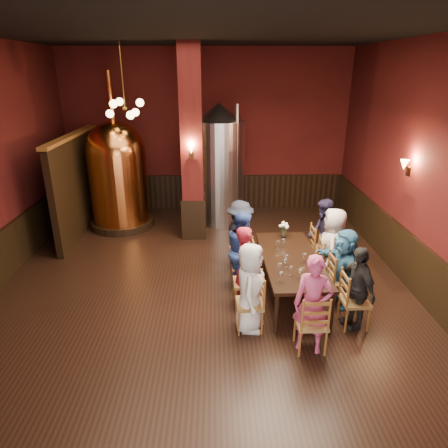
{
  "coord_description": "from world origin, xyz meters",
  "views": [
    {
      "loc": [
        0.24,
        -6.52,
        3.94
      ],
      "look_at": [
        0.39,
        0.2,
        1.31
      ],
      "focal_mm": 32.0,
      "sensor_mm": 36.0,
      "label": 1
    }
  ],
  "objects_px": {
    "dining_table": "(291,261)",
    "rose_vase": "(284,227)",
    "person_0": "(250,288)",
    "person_1": "(246,267)",
    "person_2": "(243,250)",
    "copper_kettle": "(118,174)",
    "steel_vessel": "(219,165)"
  },
  "relations": [
    {
      "from": "person_2",
      "to": "copper_kettle",
      "type": "height_order",
      "value": "copper_kettle"
    },
    {
      "from": "person_1",
      "to": "steel_vessel",
      "type": "relative_size",
      "value": 0.48
    },
    {
      "from": "copper_kettle",
      "to": "person_1",
      "type": "bearing_deg",
      "value": -52.64
    },
    {
      "from": "copper_kettle",
      "to": "dining_table",
      "type": "bearing_deg",
      "value": -43.01
    },
    {
      "from": "person_1",
      "to": "copper_kettle",
      "type": "distance_m",
      "value": 5.0
    },
    {
      "from": "person_0",
      "to": "copper_kettle",
      "type": "height_order",
      "value": "copper_kettle"
    },
    {
      "from": "person_0",
      "to": "person_1",
      "type": "bearing_deg",
      "value": 11.11
    },
    {
      "from": "dining_table",
      "to": "rose_vase",
      "type": "xyz_separation_m",
      "value": [
        0.02,
        0.94,
        0.28
      ]
    },
    {
      "from": "person_0",
      "to": "person_2",
      "type": "height_order",
      "value": "person_2"
    },
    {
      "from": "copper_kettle",
      "to": "rose_vase",
      "type": "distance_m",
      "value": 4.71
    },
    {
      "from": "person_2",
      "to": "copper_kettle",
      "type": "bearing_deg",
      "value": 31.41
    },
    {
      "from": "person_0",
      "to": "steel_vessel",
      "type": "height_order",
      "value": "steel_vessel"
    },
    {
      "from": "person_2",
      "to": "dining_table",
      "type": "bearing_deg",
      "value": -120.99
    },
    {
      "from": "person_1",
      "to": "steel_vessel",
      "type": "bearing_deg",
      "value": 17.44
    },
    {
      "from": "person_0",
      "to": "person_1",
      "type": "distance_m",
      "value": 0.67
    },
    {
      "from": "person_0",
      "to": "rose_vase",
      "type": "relative_size",
      "value": 4.44
    },
    {
      "from": "rose_vase",
      "to": "steel_vessel",
      "type": "bearing_deg",
      "value": 112.91
    },
    {
      "from": "dining_table",
      "to": "steel_vessel",
      "type": "xyz_separation_m",
      "value": [
        -1.24,
        3.92,
        0.89
      ]
    },
    {
      "from": "person_2",
      "to": "rose_vase",
      "type": "relative_size",
      "value": 4.59
    },
    {
      "from": "dining_table",
      "to": "steel_vessel",
      "type": "height_order",
      "value": "steel_vessel"
    },
    {
      "from": "person_0",
      "to": "person_1",
      "type": "height_order",
      "value": "person_1"
    },
    {
      "from": "rose_vase",
      "to": "person_2",
      "type": "bearing_deg",
      "value": -144.33
    },
    {
      "from": "person_2",
      "to": "copper_kettle",
      "type": "distance_m",
      "value": 4.49
    },
    {
      "from": "dining_table",
      "to": "person_0",
      "type": "distance_m",
      "value": 1.31
    },
    {
      "from": "steel_vessel",
      "to": "person_2",
      "type": "bearing_deg",
      "value": -83.87
    },
    {
      "from": "person_0",
      "to": "rose_vase",
      "type": "distance_m",
      "value": 2.14
    },
    {
      "from": "person_0",
      "to": "person_2",
      "type": "distance_m",
      "value": 1.33
    },
    {
      "from": "steel_vessel",
      "to": "rose_vase",
      "type": "xyz_separation_m",
      "value": [
        1.26,
        -2.98,
        -0.6
      ]
    },
    {
      "from": "dining_table",
      "to": "steel_vessel",
      "type": "relative_size",
      "value": 0.77
    },
    {
      "from": "copper_kettle",
      "to": "rose_vase",
      "type": "height_order",
      "value": "copper_kettle"
    },
    {
      "from": "person_1",
      "to": "person_0",
      "type": "bearing_deg",
      "value": -166.73
    },
    {
      "from": "dining_table",
      "to": "copper_kettle",
      "type": "xyz_separation_m",
      "value": [
        -3.85,
        3.59,
        0.74
      ]
    }
  ]
}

